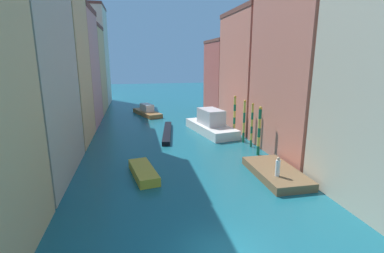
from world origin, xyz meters
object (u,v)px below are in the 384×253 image
person_on_dock (278,167)px  mooring_pole_0 (259,131)px  mooring_pole_1 (252,125)px  motorboat_1 (147,111)px  motorboat_0 (143,172)px  mooring_pole_2 (244,121)px  mooring_pole_3 (234,116)px  vaporetto_white (211,124)px  gondola_black (167,132)px  waterfront_dock (276,173)px

person_on_dock → mooring_pole_0: (1.45, 6.75, 1.18)m
mooring_pole_0 → mooring_pole_1: bearing=82.1°
person_on_dock → motorboat_1: (-8.75, 30.39, -0.77)m
mooring_pole_0 → motorboat_0: (-11.75, -3.13, -2.21)m
mooring_pole_0 → mooring_pole_2: 4.55m
motorboat_1 → mooring_pole_2: bearing=-61.5°
mooring_pole_3 → motorboat_1: bearing=122.1°
person_on_dock → motorboat_0: 10.97m
mooring_pole_1 → mooring_pole_3: size_ratio=0.95×
mooring_pole_0 → vaporetto_white: 10.15m
mooring_pole_1 → motorboat_1: mooring_pole_1 is taller
mooring_pole_0 → motorboat_0: 12.36m
person_on_dock → gondola_black: size_ratio=0.15×
mooring_pole_0 → vaporetto_white: (-2.39, 9.75, -1.48)m
mooring_pole_0 → vaporetto_white: mooring_pole_0 is taller
motorboat_1 → gondola_black: bearing=-81.8°
mooring_pole_3 → vaporetto_white: (-2.40, 2.42, -1.55)m
waterfront_dock → motorboat_1: motorboat_1 is taller
motorboat_0 → motorboat_1: (1.55, 26.77, 0.26)m
person_on_dock → motorboat_1: size_ratio=0.19×
mooring_pole_1 → motorboat_1: size_ratio=0.60×
vaporetto_white → person_on_dock: bearing=-86.7°
mooring_pole_2 → vaporetto_white: bearing=116.3°
mooring_pole_1 → motorboat_1: (-10.59, 20.89, -1.88)m
mooring_pole_1 → vaporetto_white: mooring_pole_1 is taller
waterfront_dock → person_on_dock: (-0.62, -1.37, 1.07)m
mooring_pole_1 → mooring_pole_3: (-0.38, 4.58, 0.14)m
mooring_pole_3 → mooring_pole_2: bearing=-86.4°
mooring_pole_0 → mooring_pole_2: (0.18, 4.55, -0.01)m
mooring_pole_2 → vaporetto_white: size_ratio=0.51×
vaporetto_white → gondola_black: vaporetto_white is taller
mooring_pole_0 → vaporetto_white: bearing=103.8°
gondola_black → motorboat_1: bearing=98.2°
mooring_pole_2 → motorboat_0: mooring_pole_2 is taller
waterfront_dock → person_on_dock: person_on_dock is taller
waterfront_dock → gondola_black: (-7.40, 15.37, -0.07)m
vaporetto_white → motorboat_0: bearing=-126.0°
motorboat_0 → mooring_pole_1: bearing=25.9°
waterfront_dock → mooring_pole_1: 8.51m
person_on_dock → vaporetto_white: size_ratio=0.16×
gondola_black → waterfront_dock: bearing=-64.3°
mooring_pole_0 → mooring_pole_1: (0.38, 2.75, -0.07)m
mooring_pole_2 → waterfront_dock: bearing=-95.8°
mooring_pole_3 → gondola_black: (-8.23, 2.65, -2.39)m
mooring_pole_0 → motorboat_0: size_ratio=0.96×
waterfront_dock → mooring_pole_3: bearing=86.2°
waterfront_dock → motorboat_1: size_ratio=0.82×
mooring_pole_2 → mooring_pole_3: mooring_pole_3 is taller
person_on_dock → mooring_pole_1: (1.83, 9.50, 1.12)m
mooring_pole_1 → vaporetto_white: 7.66m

